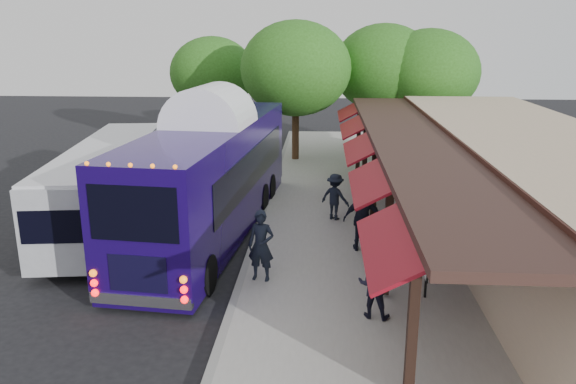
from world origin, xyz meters
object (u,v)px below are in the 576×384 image
(coach_bus, at_px, (212,171))
(city_bus, at_px, (109,182))
(ped_b, at_px, (374,285))
(sign_board, at_px, (427,271))
(ped_c, at_px, (363,219))
(ped_a, at_px, (261,246))
(ped_d, at_px, (335,197))

(coach_bus, height_order, city_bus, coach_bus)
(city_bus, height_order, ped_b, city_bus)
(sign_board, bearing_deg, ped_c, 117.88)
(city_bus, height_order, ped_a, city_bus)
(city_bus, relative_size, ped_b, 6.58)
(coach_bus, distance_m, ped_b, 7.73)
(coach_bus, height_order, sign_board, coach_bus)
(ped_a, distance_m, sign_board, 4.25)
(city_bus, xyz_separation_m, ped_a, (5.77, -4.59, -0.42))
(ped_b, xyz_separation_m, ped_c, (0.00, 4.13, 0.19))
(ped_b, relative_size, ped_d, 0.97)
(coach_bus, bearing_deg, ped_d, 20.56)
(ped_d, relative_size, sign_board, 1.55)
(coach_bus, distance_m, city_bus, 3.80)
(coach_bus, bearing_deg, ped_c, -14.43)
(ped_b, relative_size, ped_c, 0.81)
(coach_bus, bearing_deg, ped_a, -57.45)
(ped_a, relative_size, ped_d, 1.17)
(ped_a, bearing_deg, ped_b, -23.41)
(city_bus, xyz_separation_m, ped_c, (8.57, -2.31, -0.39))
(ped_a, xyz_separation_m, ped_d, (2.04, 5.14, -0.14))
(ped_a, xyz_separation_m, ped_b, (2.80, -1.85, -0.16))
(city_bus, height_order, sign_board, city_bus)
(ped_d, xyz_separation_m, sign_board, (2.12, -5.94, -0.10))
(coach_bus, distance_m, sign_board, 7.98)
(ped_c, bearing_deg, sign_board, 109.92)
(ped_c, xyz_separation_m, sign_board, (1.37, -3.07, -0.27))
(ped_b, bearing_deg, sign_board, -127.78)
(coach_bus, xyz_separation_m, ped_d, (4.09, 1.08, -1.12))
(ped_a, height_order, ped_b, ped_a)
(sign_board, bearing_deg, ped_a, 173.08)
(coach_bus, relative_size, ped_c, 6.27)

